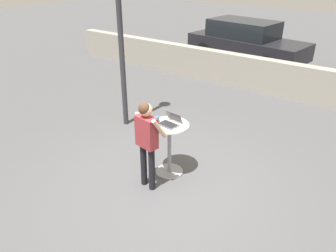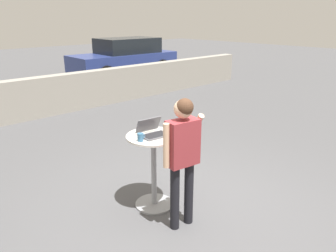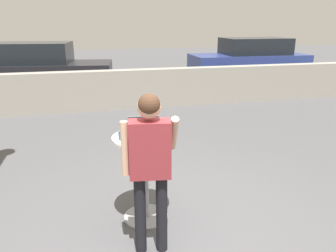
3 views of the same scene
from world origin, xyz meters
name	(u,v)px [view 1 (image 1 of 3)]	position (x,y,z in m)	size (l,w,h in m)	color
ground_plane	(164,187)	(0.00, 0.00, 0.00)	(50.00, 50.00, 0.00)	#4C4C4F
pavement_kerb	(279,78)	(0.00, 5.53, 0.50)	(16.18, 0.35, 1.00)	gray
cafe_table	(169,144)	(-0.20, 0.44, 0.62)	(0.69, 0.69, 1.00)	gray
laptop	(170,122)	(-0.20, 0.45, 1.05)	(0.38, 0.35, 0.21)	#515156
coffee_mug	(157,119)	(-0.44, 0.39, 1.05)	(0.11, 0.08, 0.10)	#336084
standing_person	(147,136)	(-0.25, -0.13, 1.00)	(0.55, 0.32, 1.60)	black
parked_car_near_street	(246,41)	(-2.30, 8.25, 0.79)	(4.70, 2.28, 1.56)	black
street_lamp	(118,0)	(-2.27, 1.47, 2.83)	(0.32, 0.32, 4.40)	#2D2D33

